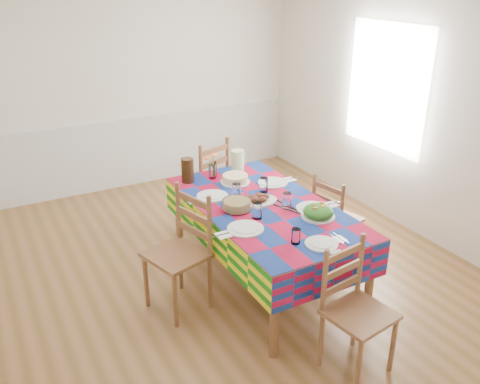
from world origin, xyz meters
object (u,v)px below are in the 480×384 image
at_px(meat_platter, 259,199).
at_px(chair_left, 181,252).
at_px(green_pitcher, 238,161).
at_px(tea_pitcher, 188,170).
at_px(chair_far, 206,184).
at_px(chair_near, 355,311).
at_px(dining_table, 264,214).
at_px(chair_right, 334,220).

relative_size(meat_platter, chair_left, 0.33).
relative_size(meat_platter, green_pitcher, 1.52).
bearing_deg(tea_pitcher, chair_far, 48.77).
bearing_deg(chair_near, chair_far, 80.82).
distance_m(chair_far, chair_left, 1.50).
relative_size(dining_table, chair_far, 1.93).
distance_m(tea_pitcher, chair_far, 0.71).
bearing_deg(green_pitcher, meat_platter, -104.23).
relative_size(tea_pitcher, chair_far, 0.23).
bearing_deg(chair_left, meat_platter, 78.11).
height_order(chair_far, chair_right, chair_far).
xyz_separation_m(meat_platter, chair_left, (-0.79, -0.06, -0.29)).
bearing_deg(chair_left, chair_near, 15.23).
relative_size(tea_pitcher, chair_left, 0.23).
distance_m(green_pitcher, tea_pitcher, 0.56).
relative_size(meat_platter, chair_near, 0.36).
relative_size(tea_pitcher, chair_near, 0.25).
bearing_deg(chair_far, meat_platter, 70.71).
xyz_separation_m(dining_table, tea_pitcher, (-0.38, 0.82, 0.21)).
bearing_deg(chair_right, chair_near, 134.88).
relative_size(chair_far, chair_left, 0.99).
relative_size(chair_near, chair_right, 1.08).
distance_m(green_pitcher, chair_right, 1.14).
bearing_deg(green_pitcher, chair_right, -53.11).
xyz_separation_m(chair_far, chair_right, (0.79, -1.28, -0.07)).
bearing_deg(meat_platter, chair_near, -89.88).
bearing_deg(meat_platter, chair_right, -6.10).
height_order(dining_table, chair_left, chair_left).
height_order(dining_table, green_pitcher, green_pitcher).
xyz_separation_m(green_pitcher, tea_pitcher, (-0.56, -0.01, 0.01)).
relative_size(chair_near, chair_left, 0.93).
relative_size(dining_table, chair_left, 1.91).
bearing_deg(chair_far, green_pitcher, 92.42).
distance_m(dining_table, chair_left, 0.82).
xyz_separation_m(chair_near, chair_left, (-0.80, 1.29, 0.04)).
height_order(green_pitcher, chair_left, chair_left).
distance_m(dining_table, meat_platter, 0.14).
relative_size(meat_platter, chair_far, 0.33).
bearing_deg(dining_table, chair_left, 179.01).
xyz_separation_m(tea_pitcher, chair_near, (0.37, -2.09, -0.42)).
distance_m(dining_table, chair_near, 1.29).
bearing_deg(dining_table, chair_near, -90.31).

